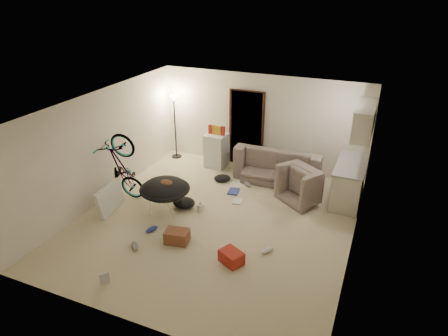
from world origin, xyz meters
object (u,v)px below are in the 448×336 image
at_px(tv_box, 110,199).
at_px(bicycle, 124,182).
at_px(floor_lamp, 174,113).
at_px(drink_case_b, 231,257).
at_px(armchair, 309,186).
at_px(juicer, 201,207).
at_px(sofa, 279,167).
at_px(drink_case_a, 177,236).
at_px(kitchen_counter, 349,183).
at_px(saucer_chair, 165,193).
at_px(mini_fridge, 216,150).

bearing_deg(tv_box, bicycle, 82.94).
bearing_deg(floor_lamp, drink_case_b, -49.65).
xyz_separation_m(floor_lamp, armchair, (3.99, -0.95, -0.99)).
bearing_deg(juicer, sofa, 63.12).
height_order(armchair, drink_case_a, armchair).
relative_size(floor_lamp, sofa, 0.84).
bearing_deg(juicer, tv_box, -158.14).
xyz_separation_m(kitchen_counter, drink_case_b, (-1.60, -3.15, -0.32)).
relative_size(drink_case_b, juicer, 1.67).
xyz_separation_m(saucer_chair, drink_case_a, (0.78, -0.91, -0.33)).
height_order(kitchen_counter, saucer_chair, kitchen_counter).
distance_m(tv_box, juicer, 1.99).
distance_m(mini_fridge, juicer, 2.43).
bearing_deg(drink_case_b, sofa, 118.99).
bearing_deg(drink_case_b, kitchen_counter, 89.42).
bearing_deg(sofa, kitchen_counter, 163.94).
bearing_deg(drink_case_a, armchair, 42.91).
relative_size(armchair, drink_case_a, 2.16).
bearing_deg(drink_case_b, floor_lamp, 156.75).
relative_size(bicycle, drink_case_b, 4.16).
relative_size(bicycle, tv_box, 1.93).
bearing_deg(saucer_chair, drink_case_b, -28.56).
relative_size(armchair, bicycle, 0.57).
bearing_deg(floor_lamp, kitchen_counter, -7.66).
bearing_deg(kitchen_counter, drink_case_a, -133.27).
xyz_separation_m(mini_fridge, tv_box, (-1.20, -3.05, -0.16)).
relative_size(kitchen_counter, saucer_chair, 1.38).
height_order(tv_box, juicer, tv_box).
relative_size(sofa, tv_box, 2.43).
bearing_deg(floor_lamp, sofa, -3.73).
relative_size(kitchen_counter, juicer, 6.10).
bearing_deg(saucer_chair, tv_box, -159.42).
distance_m(mini_fridge, drink_case_a, 3.62).
relative_size(bicycle, saucer_chair, 1.57).
xyz_separation_m(sofa, armchair, (0.93, -0.75, 0.00)).
bearing_deg(sofa, saucer_chair, 52.51).
distance_m(floor_lamp, saucer_chair, 3.11).
distance_m(drink_case_a, juicer, 1.22).
relative_size(bicycle, drink_case_a, 3.80).
distance_m(sofa, mini_fridge, 1.77).
bearing_deg(armchair, sofa, -3.84).
bearing_deg(drink_case_a, tv_box, 155.36).
relative_size(armchair, tv_box, 1.09).
distance_m(armchair, saucer_chair, 3.27).
distance_m(mini_fridge, saucer_chair, 2.62).
distance_m(tv_box, drink_case_b, 3.20).
distance_m(armchair, juicer, 2.53).
relative_size(drink_case_a, drink_case_b, 1.09).
xyz_separation_m(floor_lamp, drink_case_a, (2.03, -3.63, -1.18)).
height_order(bicycle, drink_case_a, bicycle).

